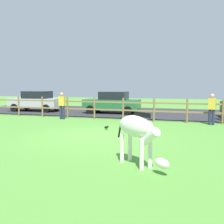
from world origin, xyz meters
name	(u,v)px	position (x,y,z in m)	size (l,w,h in m)	color
ground_plane	(94,136)	(0.00, 0.00, 0.00)	(60.00, 60.00, 0.00)	#549338
parking_asphalt	(138,112)	(0.00, 9.30, 0.03)	(28.00, 7.40, 0.05)	#2D2D33
paddock_fence	(123,108)	(-0.06, 5.00, 0.75)	(21.99, 0.11, 1.33)	olive
zebra	(138,131)	(2.48, -3.26, 0.93)	(1.62, 1.36, 1.41)	white
crow_on_grass	(106,127)	(0.03, 1.56, 0.13)	(0.21, 0.10, 0.20)	black
parked_car_silver	(36,101)	(-7.83, 7.79, 0.84)	(4.08, 2.04, 1.56)	#B7BABF
parked_car_green	(112,102)	(-1.66, 8.07, 0.84)	(4.04, 1.96, 1.56)	#236B38
visitor_left_of_tree	(62,104)	(-3.75, 4.36, 0.91)	(0.37, 0.24, 1.64)	#232847
visitor_right_of_tree	(212,108)	(4.83, 4.60, 0.91)	(0.40, 0.30, 1.64)	#232847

